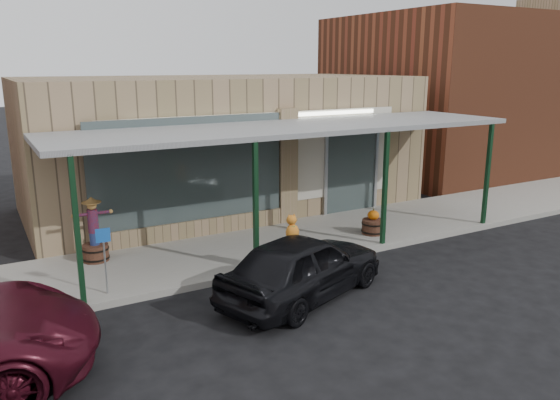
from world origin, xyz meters
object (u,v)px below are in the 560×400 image
barrel_pumpkin (373,225)px  handicap_sign (104,252)px  barrel_scarecrow (95,239)px  parked_sedan (303,266)px

barrel_pumpkin → handicap_sign: size_ratio=0.51×
barrel_scarecrow → handicap_sign: size_ratio=1.13×
barrel_pumpkin → barrel_scarecrow: bearing=167.6°
handicap_sign → barrel_scarecrow: bearing=90.2°
handicap_sign → parked_sedan: size_ratio=0.32×
barrel_pumpkin → handicap_sign: bearing=-175.9°
barrel_scarecrow → handicap_sign: barrel_scarecrow is taller
handicap_sign → parked_sedan: (3.46, -1.79, -0.35)m
barrel_scarecrow → handicap_sign: 2.07m
barrel_pumpkin → parked_sedan: 4.31m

